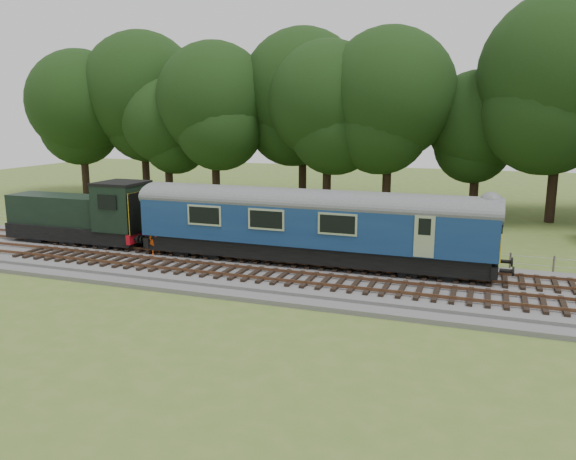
% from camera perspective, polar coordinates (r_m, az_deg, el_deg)
% --- Properties ---
extents(ground, '(120.00, 120.00, 0.00)m').
position_cam_1_polar(ground, '(27.09, 4.63, -5.12)').
color(ground, '#4D6B27').
rests_on(ground, ground).
extents(ballast, '(70.00, 7.00, 0.35)m').
position_cam_1_polar(ballast, '(27.04, 4.63, -4.76)').
color(ballast, '#4C4C4F').
rests_on(ballast, ground).
extents(track_north, '(67.20, 2.40, 0.21)m').
position_cam_1_polar(track_north, '(28.28, 5.39, -3.54)').
color(track_north, black).
rests_on(track_north, ballast).
extents(track_south, '(67.20, 2.40, 0.21)m').
position_cam_1_polar(track_south, '(25.49, 3.70, -5.21)').
color(track_south, black).
rests_on(track_south, ballast).
extents(fence, '(64.00, 0.12, 1.00)m').
position_cam_1_polar(fence, '(31.30, 6.79, -2.86)').
color(fence, '#6B6054').
rests_on(fence, ground).
extents(tree_line, '(70.00, 8.00, 18.00)m').
position_cam_1_polar(tree_line, '(48.17, 11.50, 2.10)').
color(tree_line, black).
rests_on(tree_line, ground).
extents(dmu_railcar, '(18.05, 2.86, 3.88)m').
position_cam_1_polar(dmu_railcar, '(28.22, 2.25, 1.04)').
color(dmu_railcar, black).
rests_on(dmu_railcar, ground).
extents(shunter_loco, '(8.92, 2.60, 3.38)m').
position_cam_1_polar(shunter_loco, '(35.05, -20.03, 1.38)').
color(shunter_loco, black).
rests_on(shunter_loco, ground).
extents(worker, '(0.82, 0.76, 1.89)m').
position_cam_1_polar(worker, '(31.05, -13.29, -0.76)').
color(worker, '#DB430B').
rests_on(worker, ballast).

